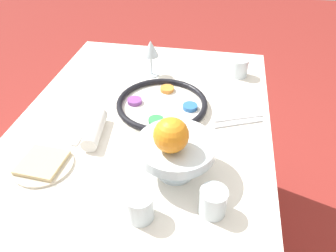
{
  "coord_description": "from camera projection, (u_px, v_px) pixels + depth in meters",
  "views": [
    {
      "loc": [
        0.83,
        0.23,
        1.41
      ],
      "look_at": [
        0.06,
        0.1,
        0.8
      ],
      "focal_mm": 35.0,
      "sensor_mm": 36.0,
      "label": 1
    }
  ],
  "objects": [
    {
      "name": "ground_plane",
      "position": [
        151.0,
        248.0,
        1.55
      ],
      "size": [
        8.0,
        8.0,
        0.0
      ],
      "primitive_type": "plane",
      "color": "maroon"
    },
    {
      "name": "dining_table",
      "position": [
        147.0,
        196.0,
        1.31
      ],
      "size": [
        1.13,
        0.83,
        0.76
      ],
      "color": "silver",
      "rests_on": "ground_plane"
    },
    {
      "name": "seder_plate",
      "position": [
        162.0,
        104.0,
        1.13
      ],
      "size": [
        0.31,
        0.31,
        0.03
      ],
      "color": "silver",
      "rests_on": "dining_table"
    },
    {
      "name": "wine_glass",
      "position": [
        151.0,
        50.0,
        1.25
      ],
      "size": [
        0.06,
        0.06,
        0.14
      ],
      "color": "silver",
      "rests_on": "dining_table"
    },
    {
      "name": "fruit_stand",
      "position": [
        176.0,
        149.0,
        0.85
      ],
      "size": [
        0.21,
        0.21,
        0.11
      ],
      "color": "silver",
      "rests_on": "dining_table"
    },
    {
      "name": "orange_fruit",
      "position": [
        171.0,
        135.0,
        0.79
      ],
      "size": [
        0.09,
        0.09,
        0.09
      ],
      "color": "orange",
      "rests_on": "fruit_stand"
    },
    {
      "name": "bread_plate",
      "position": [
        43.0,
        164.0,
        0.91
      ],
      "size": [
        0.17,
        0.17,
        0.02
      ],
      "color": "beige",
      "rests_on": "dining_table"
    },
    {
      "name": "napkin_roll",
      "position": [
        95.0,
        129.0,
        1.01
      ],
      "size": [
        0.16,
        0.07,
        0.05
      ],
      "color": "white",
      "rests_on": "dining_table"
    },
    {
      "name": "cup_near",
      "position": [
        213.0,
        202.0,
        0.77
      ],
      "size": [
        0.07,
        0.07,
        0.07
      ],
      "color": "silver",
      "rests_on": "dining_table"
    },
    {
      "name": "cup_mid",
      "position": [
        140.0,
        207.0,
        0.76
      ],
      "size": [
        0.07,
        0.07,
        0.07
      ],
      "color": "silver",
      "rests_on": "dining_table"
    },
    {
      "name": "cup_far",
      "position": [
        239.0,
        68.0,
        1.29
      ],
      "size": [
        0.07,
        0.07,
        0.07
      ],
      "color": "silver",
      "rests_on": "dining_table"
    },
    {
      "name": "fork_left",
      "position": [
        238.0,
        117.0,
        1.09
      ],
      "size": [
        0.08,
        0.16,
        0.01
      ],
      "color": "silver",
      "rests_on": "dining_table"
    },
    {
      "name": "fork_right",
      "position": [
        238.0,
        123.0,
        1.07
      ],
      "size": [
        0.08,
        0.16,
        0.01
      ],
      "color": "silver",
      "rests_on": "dining_table"
    },
    {
      "name": "spoon",
      "position": [
        84.0,
        130.0,
        1.04
      ],
      "size": [
        0.15,
        0.03,
        0.01
      ],
      "color": "silver",
      "rests_on": "dining_table"
    }
  ]
}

